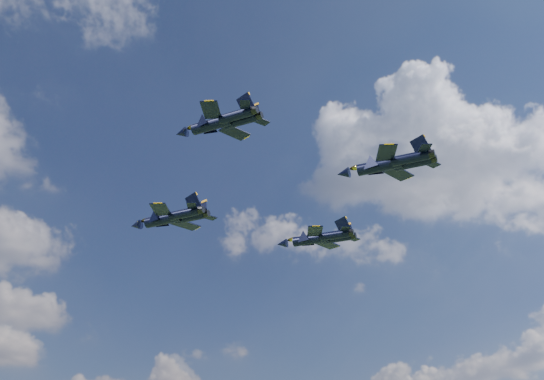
{
  "coord_description": "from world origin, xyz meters",
  "views": [
    {
      "loc": [
        -44.44,
        -80.07,
        16.12
      ],
      "look_at": [
        6.81,
        -4.63,
        60.8
      ],
      "focal_mm": 40.0,
      "sensor_mm": 36.0,
      "label": 1
    }
  ],
  "objects": [
    {
      "name": "jet_left",
      "position": [
        -11.18,
        -15.43,
        61.62
      ],
      "size": [
        10.46,
        14.03,
        3.41
      ],
      "rotation": [
        0.0,
        0.0,
        0.51
      ],
      "color": "black"
    },
    {
      "name": "jet_right",
      "position": [
        23.19,
        6.92,
        59.25
      ],
      "size": [
        12.64,
        16.1,
        3.99
      ],
      "rotation": [
        0.0,
        0.0,
        0.58
      ],
      "color": "black"
    },
    {
      "name": "jet_slot",
      "position": [
        17.36,
        -18.85,
        62.17
      ],
      "size": [
        12.42,
        16.46,
        4.04
      ],
      "rotation": [
        0.0,
        0.0,
        0.54
      ],
      "color": "black"
    },
    {
      "name": "jet_lead",
      "position": [
        -4.95,
        13.45,
        58.98
      ],
      "size": [
        12.46,
        16.7,
        4.06
      ],
      "rotation": [
        0.0,
        0.0,
        0.51
      ],
      "color": "black"
    }
  ]
}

